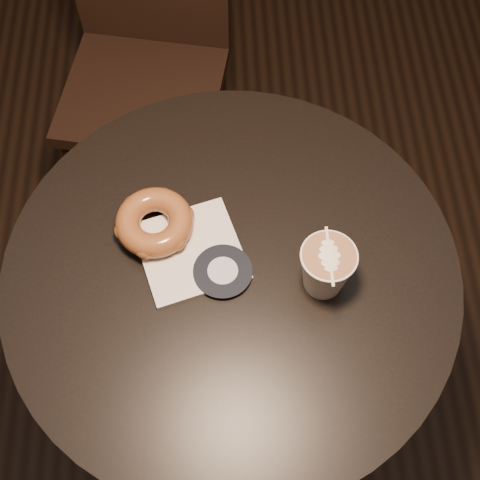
{
  "coord_description": "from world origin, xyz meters",
  "views": [
    {
      "loc": [
        -0.01,
        -0.44,
        1.66
      ],
      "look_at": [
        0.01,
        0.03,
        0.79
      ],
      "focal_mm": 50.0,
      "sensor_mm": 36.0,
      "label": 1
    }
  ],
  "objects_px": {
    "chair": "(146,34)",
    "pastry_bag": "(191,251)",
    "cafe_table": "(232,317)",
    "latte_cup": "(326,269)",
    "doughnut": "(154,222)"
  },
  "relations": [
    {
      "from": "chair",
      "to": "pastry_bag",
      "type": "distance_m",
      "value": 0.74
    },
    {
      "from": "pastry_bag",
      "to": "chair",
      "type": "bearing_deg",
      "value": 82.31
    },
    {
      "from": "cafe_table",
      "to": "doughnut",
      "type": "distance_m",
      "value": 0.26
    },
    {
      "from": "chair",
      "to": "latte_cup",
      "type": "height_order",
      "value": "chair"
    },
    {
      "from": "pastry_bag",
      "to": "latte_cup",
      "type": "bearing_deg",
      "value": -33.66
    },
    {
      "from": "chair",
      "to": "pastry_bag",
      "type": "xyz_separation_m",
      "value": [
        0.11,
        -0.7,
        0.23
      ]
    },
    {
      "from": "pastry_bag",
      "to": "latte_cup",
      "type": "relative_size",
      "value": 1.64
    },
    {
      "from": "cafe_table",
      "to": "latte_cup",
      "type": "height_order",
      "value": "latte_cup"
    },
    {
      "from": "chair",
      "to": "doughnut",
      "type": "distance_m",
      "value": 0.71
    },
    {
      "from": "chair",
      "to": "doughnut",
      "type": "bearing_deg",
      "value": -73.53
    },
    {
      "from": "cafe_table",
      "to": "latte_cup",
      "type": "distance_m",
      "value": 0.28
    },
    {
      "from": "doughnut",
      "to": "latte_cup",
      "type": "bearing_deg",
      "value": -21.71
    },
    {
      "from": "pastry_bag",
      "to": "doughnut",
      "type": "distance_m",
      "value": 0.07
    },
    {
      "from": "chair",
      "to": "pastry_bag",
      "type": "bearing_deg",
      "value": -69.48
    },
    {
      "from": "cafe_table",
      "to": "doughnut",
      "type": "xyz_separation_m",
      "value": [
        -0.11,
        0.07,
        0.23
      ]
    }
  ]
}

